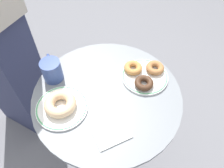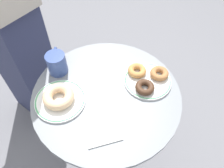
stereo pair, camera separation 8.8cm
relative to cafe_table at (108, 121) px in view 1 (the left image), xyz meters
The scene contains 10 objects.
ground_plane 0.49m from the cafe_table, ahead, with size 7.00×7.00×0.02m, color slate.
cafe_table is the anchor object (origin of this frame).
plate_left 0.30m from the cafe_table, behind, with size 0.20×0.20×0.01m.
plate_right 0.30m from the cafe_table, ahead, with size 0.20×0.20×0.01m.
donut_glazed 0.32m from the cafe_table, behind, with size 0.13×0.13×0.04m, color #E0B789.
donut_cinnamon 0.35m from the cafe_table, ahead, with size 0.08×0.08×0.03m, color #A36B3D.
donut_old_fashioned 0.31m from the cafe_table, 18.55° to the left, with size 0.08×0.08×0.03m, color #BC7F42.
donut_chocolate 0.30m from the cafe_table, 14.61° to the right, with size 0.08×0.08×0.03m, color #422819.
paper_napkin 0.28m from the cafe_table, 114.98° to the right, with size 0.13×0.13×0.01m, color white.
coffee_mug 0.38m from the cafe_table, 129.80° to the left, with size 0.08×0.13×0.10m.
Camera 1 is at (-0.23, -0.46, 1.45)m, focal length 34.99 mm.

